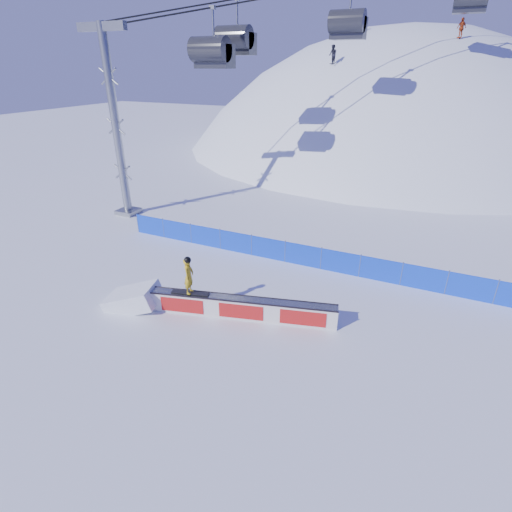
% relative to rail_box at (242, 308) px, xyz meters
% --- Properties ---
extents(ground, '(160.00, 160.00, 0.00)m').
position_rel_rail_box_xyz_m(ground, '(0.72, 1.18, -0.47)').
color(ground, white).
rests_on(ground, ground).
extents(snow_hill, '(64.00, 64.00, 64.00)m').
position_rel_rail_box_xyz_m(snow_hill, '(0.72, 43.18, -18.47)').
color(snow_hill, silver).
rests_on(snow_hill, ground).
extents(safety_fence, '(22.05, 0.05, 1.30)m').
position_rel_rail_box_xyz_m(safety_fence, '(0.72, 5.68, 0.14)').
color(safety_fence, blue).
rests_on(safety_fence, ground).
extents(rail_box, '(7.79, 2.49, 0.95)m').
position_rel_rail_box_xyz_m(rail_box, '(0.00, 0.00, 0.00)').
color(rail_box, silver).
rests_on(rail_box, ground).
extents(snow_ramp, '(2.69, 2.04, 1.49)m').
position_rel_rail_box_xyz_m(snow_ramp, '(-4.79, -1.22, -0.47)').
color(snow_ramp, white).
rests_on(snow_ramp, ground).
extents(snowboarder, '(1.66, 0.69, 1.71)m').
position_rel_rail_box_xyz_m(snowboarder, '(-2.18, -0.56, 1.32)').
color(snowboarder, black).
rests_on(snowboarder, rail_box).
extents(distant_skiers, '(19.16, 8.45, 5.92)m').
position_rel_rail_box_xyz_m(distant_skiers, '(1.65, 31.94, 11.16)').
color(distant_skiers, black).
rests_on(distant_skiers, ground).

